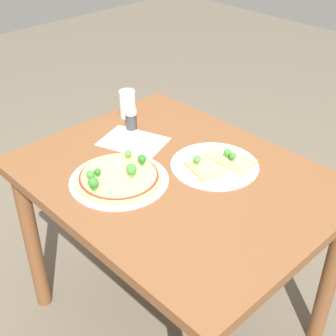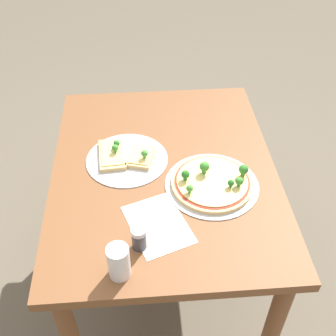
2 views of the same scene
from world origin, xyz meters
name	(u,v)px [view 2 (image 2 of 2)]	position (x,y,z in m)	size (l,w,h in m)	color
ground_plane	(165,280)	(0.00, 0.00, 0.00)	(8.00, 8.00, 0.00)	brown
dining_table	(164,189)	(0.00, 0.00, 0.61)	(1.02, 0.80, 0.72)	brown
pizza_tray_whole	(212,182)	(0.10, 0.16, 0.74)	(0.32, 0.32, 0.07)	#B7B7BC
pizza_tray_slice	(125,157)	(-0.06, -0.14, 0.73)	(0.30, 0.30, 0.06)	#B7B7BC
drinking_cup	(119,262)	(0.43, -0.15, 0.78)	(0.06, 0.06, 0.11)	white
condiment_shaker	(139,238)	(0.34, -0.10, 0.76)	(0.05, 0.05, 0.08)	#333338
paper_menu	(158,224)	(0.26, -0.04, 0.72)	(0.23, 0.17, 0.00)	white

